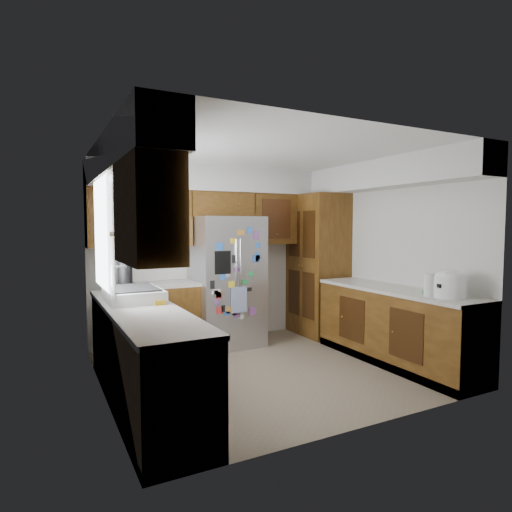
# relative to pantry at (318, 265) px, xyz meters

# --- Properties ---
(floor) EXTENTS (3.60, 3.60, 0.00)m
(floor) POSITION_rel_pantry_xyz_m (-1.50, -1.15, -1.07)
(floor) COLOR gray
(floor) RESTS_ON ground
(room_shell) EXTENTS (3.64, 3.24, 2.52)m
(room_shell) POSITION_rel_pantry_xyz_m (-1.61, -0.79, 0.75)
(room_shell) COLOR silver
(room_shell) RESTS_ON ground
(left_counter_run) EXTENTS (1.36, 3.20, 0.92)m
(left_counter_run) POSITION_rel_pantry_xyz_m (-2.86, -1.12, -0.65)
(left_counter_run) COLOR #472A0D
(left_counter_run) RESTS_ON ground
(right_counter_run) EXTENTS (0.63, 2.25, 0.92)m
(right_counter_run) POSITION_rel_pantry_xyz_m (0.00, -1.62, -0.65)
(right_counter_run) COLOR #472A0D
(right_counter_run) RESTS_ON ground
(pantry) EXTENTS (0.60, 0.90, 2.15)m
(pantry) POSITION_rel_pantry_xyz_m (0.00, 0.00, 0.00)
(pantry) COLOR #472A0D
(pantry) RESTS_ON ground
(fridge) EXTENTS (0.90, 0.79, 1.80)m
(fridge) POSITION_rel_pantry_xyz_m (-1.50, 0.05, -0.17)
(fridge) COLOR #99989D
(fridge) RESTS_ON ground
(bridge_cabinet) EXTENTS (0.96, 0.34, 0.35)m
(bridge_cabinet) POSITION_rel_pantry_xyz_m (-1.50, 0.28, 0.90)
(bridge_cabinet) COLOR #472A0D
(bridge_cabinet) RESTS_ON fridge
(fridge_top_items) EXTENTS (0.94, 0.36, 0.27)m
(fridge_top_items) POSITION_rel_pantry_xyz_m (-1.58, 0.25, 1.20)
(fridge_top_items) COLOR #1A54B4
(fridge_top_items) RESTS_ON bridge_cabinet
(sink_assembly) EXTENTS (0.52, 0.73, 0.37)m
(sink_assembly) POSITION_rel_pantry_xyz_m (-3.00, -1.05, -0.09)
(sink_assembly) COLOR white
(sink_assembly) RESTS_ON left_counter_run
(left_counter_clutter) EXTENTS (0.36, 0.77, 0.38)m
(left_counter_clutter) POSITION_rel_pantry_xyz_m (-2.98, -0.30, -0.02)
(left_counter_clutter) COLOR black
(left_counter_clutter) RESTS_ON left_counter_run
(rice_cooker) EXTENTS (0.34, 0.33, 0.29)m
(rice_cooker) POSITION_rel_pantry_xyz_m (-0.00, -2.37, -0.00)
(rice_cooker) COLOR white
(rice_cooker) RESTS_ON right_counter_run
(paper_towel) EXTENTS (0.11, 0.11, 0.25)m
(paper_towel) POSITION_rel_pantry_xyz_m (-0.14, -2.23, -0.03)
(paper_towel) COLOR white
(paper_towel) RESTS_ON right_counter_run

